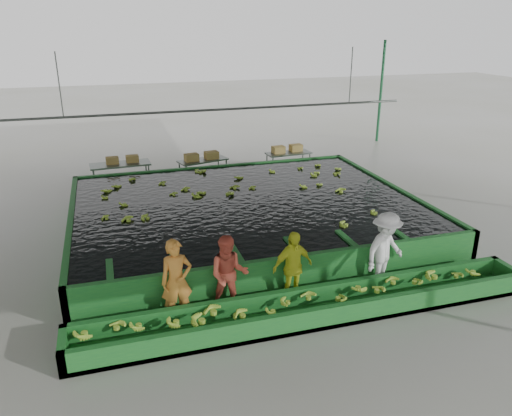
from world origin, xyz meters
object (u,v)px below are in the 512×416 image
object	(u,v)px
packing_table_right	(288,162)
worker_a	(177,281)
worker_b	(229,275)
worker_d	(385,250)
packing_table_left	(121,176)
flotation_tank	(246,214)
packing_table_mid	(203,170)
box_stack_left	(123,163)
box_stack_mid	(202,160)
worker_c	(293,267)
sorting_trough	(313,308)
box_stack_right	(287,152)

from	to	relation	value
packing_table_right	worker_a	bearing A→B (deg)	-122.23
worker_b	packing_table_right	distance (m)	10.70
worker_d	packing_table_left	bearing A→B (deg)	98.05
flotation_tank	packing_table_mid	size ratio (longest dim) A/B	5.32
packing_table_left	box_stack_left	distance (m)	0.50
worker_a	box_stack_mid	size ratio (longest dim) A/B	1.36
worker_c	packing_table_right	bearing A→B (deg)	59.68
worker_c	packing_table_right	xyz separation A→B (m)	(3.46, 9.51, -0.42)
packing_table_mid	box_stack_mid	distance (m)	0.43
worker_b	box_stack_left	size ratio (longest dim) A/B	1.49
sorting_trough	worker_b	bearing A→B (deg)	153.53
packing_table_right	box_stack_mid	size ratio (longest dim) A/B	1.38
packing_table_left	packing_table_mid	size ratio (longest dim) A/B	1.14
packing_table_right	box_stack_right	size ratio (longest dim) A/B	1.41
worker_c	box_stack_right	xyz separation A→B (m)	(3.44, 9.60, -0.00)
flotation_tank	packing_table_right	distance (m)	6.16
worker_b	packing_table_mid	xyz separation A→B (m)	(1.31, 9.33, -0.44)
packing_table_left	worker_a	bearing A→B (deg)	-85.82
box_stack_mid	sorting_trough	bearing A→B (deg)	-88.03
box_stack_left	flotation_tank	bearing A→B (deg)	-56.64
packing_table_right	worker_b	bearing A→B (deg)	-117.24
flotation_tank	box_stack_mid	world-z (taller)	box_stack_mid
sorting_trough	worker_d	distance (m)	2.35
packing_table_mid	box_stack_mid	world-z (taller)	box_stack_mid
sorting_trough	packing_table_left	bearing A→B (deg)	108.62
sorting_trough	worker_a	world-z (taller)	worker_a
sorting_trough	packing_table_left	size ratio (longest dim) A/B	4.66
worker_b	flotation_tank	bearing A→B (deg)	83.89
worker_c	flotation_tank	bearing A→B (deg)	77.36
worker_b	box_stack_left	world-z (taller)	worker_b
worker_a	box_stack_left	world-z (taller)	worker_a
flotation_tank	worker_a	distance (m)	5.10
worker_b	worker_d	size ratio (longest dim) A/B	0.94
worker_c	box_stack_right	bearing A→B (deg)	59.99
sorting_trough	worker_c	bearing A→B (deg)	102.29
worker_b	sorting_trough	bearing A→B (deg)	-12.09
worker_d	packing_table_right	xyz separation A→B (m)	(1.18, 9.51, -0.51)
worker_b	packing_table_right	world-z (taller)	worker_b
worker_a	worker_c	size ratio (longest dim) A/B	1.08
worker_b	box_stack_left	bearing A→B (deg)	114.65
worker_d	box_stack_left	xyz separation A→B (m)	(-5.40, 9.30, 0.06)
worker_b	packing_table_left	distance (m)	9.41
worker_c	packing_table_right	size ratio (longest dim) A/B	0.91
worker_d	flotation_tank	bearing A→B (deg)	93.43
packing_table_left	box_stack_mid	world-z (taller)	box_stack_mid
sorting_trough	box_stack_left	bearing A→B (deg)	108.05
packing_table_mid	packing_table_right	world-z (taller)	packing_table_mid
flotation_tank	worker_c	world-z (taller)	worker_c
packing_table_mid	packing_table_left	bearing A→B (deg)	-178.20
packing_table_right	box_stack_left	bearing A→B (deg)	-178.21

